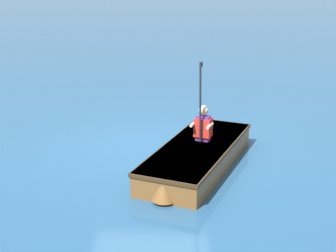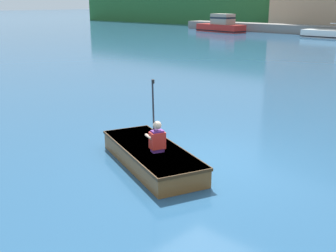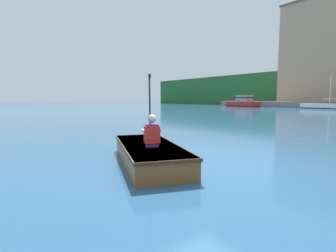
# 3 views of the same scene
# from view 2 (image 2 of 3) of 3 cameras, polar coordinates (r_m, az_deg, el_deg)

# --- Properties ---
(ground_plane) EXTENTS (300.00, 300.00, 0.00)m
(ground_plane) POSITION_cam_2_polar(r_m,az_deg,el_deg) (8.98, 5.56, -5.05)
(ground_plane) COLOR navy
(moored_boat_dock_east_inner) EXTENTS (6.13, 2.70, 1.96)m
(moored_boat_dock_east_inner) POSITION_cam_2_polar(r_m,az_deg,el_deg) (48.81, 7.22, 13.39)
(moored_boat_dock_east_inner) COLOR red
(moored_boat_dock_east_inner) RESTS_ON ground
(rowboat_foreground) EXTENTS (3.25, 2.13, 0.40)m
(rowboat_foreground) POSITION_cam_2_polar(r_m,az_deg,el_deg) (8.80, -2.37, -3.85)
(rowboat_foreground) COLOR brown
(rowboat_foreground) RESTS_ON ground
(person_paddler) EXTENTS (0.42, 0.43, 1.44)m
(person_paddler) POSITION_cam_2_polar(r_m,az_deg,el_deg) (8.36, -1.49, -1.57)
(person_paddler) COLOR #592672
(person_paddler) RESTS_ON rowboat_foreground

